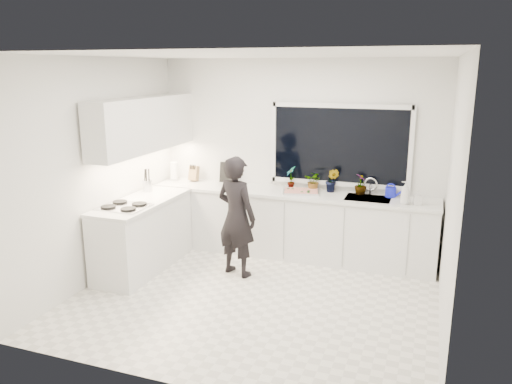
% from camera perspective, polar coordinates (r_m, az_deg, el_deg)
% --- Properties ---
extents(floor, '(4.00, 3.50, 0.02)m').
position_cam_1_polar(floor, '(5.87, -0.17, -12.07)').
color(floor, beige).
rests_on(floor, ground).
extents(wall_back, '(4.00, 0.02, 2.70)m').
position_cam_1_polar(wall_back, '(7.06, 4.70, 4.02)').
color(wall_back, white).
rests_on(wall_back, ground).
extents(wall_left, '(0.02, 3.50, 2.70)m').
position_cam_1_polar(wall_left, '(6.36, -17.47, 2.32)').
color(wall_left, white).
rests_on(wall_left, ground).
extents(wall_right, '(0.02, 3.50, 2.70)m').
position_cam_1_polar(wall_right, '(5.11, 21.54, -0.82)').
color(wall_right, white).
rests_on(wall_right, ground).
extents(ceiling, '(4.00, 3.50, 0.02)m').
position_cam_1_polar(ceiling, '(5.27, -0.19, 15.53)').
color(ceiling, white).
rests_on(ceiling, wall_back).
extents(window, '(1.80, 0.02, 1.00)m').
position_cam_1_polar(window, '(6.86, 9.52, 5.28)').
color(window, black).
rests_on(window, wall_back).
extents(base_cabinets_back, '(3.92, 0.58, 0.88)m').
position_cam_1_polar(base_cabinets_back, '(6.98, 3.89, -3.76)').
color(base_cabinets_back, white).
rests_on(base_cabinets_back, floor).
extents(base_cabinets_left, '(0.58, 1.60, 0.88)m').
position_cam_1_polar(base_cabinets_left, '(6.69, -12.76, -4.92)').
color(base_cabinets_left, white).
rests_on(base_cabinets_left, floor).
extents(countertop_back, '(3.94, 0.62, 0.04)m').
position_cam_1_polar(countertop_back, '(6.85, 3.93, -0.12)').
color(countertop_back, silver).
rests_on(countertop_back, base_cabinets_back).
extents(countertop_left, '(0.62, 1.60, 0.04)m').
position_cam_1_polar(countertop_left, '(6.55, -12.97, -1.11)').
color(countertop_left, silver).
rests_on(countertop_left, base_cabinets_left).
extents(upper_cabinets, '(0.34, 2.10, 0.70)m').
position_cam_1_polar(upper_cabinets, '(6.73, -12.68, 7.55)').
color(upper_cabinets, white).
rests_on(upper_cabinets, wall_left).
extents(sink, '(0.58, 0.42, 0.14)m').
position_cam_1_polar(sink, '(6.67, 12.66, -1.10)').
color(sink, silver).
rests_on(sink, countertop_back).
extents(faucet, '(0.03, 0.03, 0.22)m').
position_cam_1_polar(faucet, '(6.82, 12.95, 0.62)').
color(faucet, silver).
rests_on(faucet, countertop_back).
extents(stovetop, '(0.56, 0.48, 0.03)m').
position_cam_1_polar(stovetop, '(6.27, -14.85, -1.57)').
color(stovetop, black).
rests_on(stovetop, countertop_left).
extents(person, '(0.64, 0.51, 1.53)m').
position_cam_1_polar(person, '(6.24, -2.25, -2.81)').
color(person, black).
rests_on(person, floor).
extents(pizza_tray, '(0.56, 0.46, 0.03)m').
position_cam_1_polar(pizza_tray, '(6.78, 5.18, 0.01)').
color(pizza_tray, '#B7B7BB').
rests_on(pizza_tray, countertop_back).
extents(pizza, '(0.51, 0.41, 0.01)m').
position_cam_1_polar(pizza, '(6.78, 5.19, 0.15)').
color(pizza, '#D1481B').
rests_on(pizza, pizza_tray).
extents(watering_can, '(0.17, 0.17, 0.13)m').
position_cam_1_polar(watering_can, '(6.77, 15.13, -0.01)').
color(watering_can, '#161CD1').
rests_on(watering_can, countertop_back).
extents(paper_towel_roll, '(0.11, 0.11, 0.26)m').
position_cam_1_polar(paper_towel_roll, '(7.61, -9.35, 2.32)').
color(paper_towel_roll, silver).
rests_on(paper_towel_roll, countertop_back).
extents(knife_block, '(0.13, 0.10, 0.22)m').
position_cam_1_polar(knife_block, '(7.50, -7.11, 2.08)').
color(knife_block, '#996647').
rests_on(knife_block, countertop_back).
extents(utensil_crock, '(0.16, 0.16, 0.16)m').
position_cam_1_polar(utensil_crock, '(6.99, -12.29, 0.72)').
color(utensil_crock, silver).
rests_on(utensil_crock, countertop_left).
extents(picture_frame_large, '(0.22, 0.06, 0.28)m').
position_cam_1_polar(picture_frame_large, '(7.36, -2.99, 2.18)').
color(picture_frame_large, black).
rests_on(picture_frame_large, countertop_back).
extents(picture_frame_small, '(0.25, 0.03, 0.30)m').
position_cam_1_polar(picture_frame_small, '(7.37, -3.23, 2.27)').
color(picture_frame_small, black).
rests_on(picture_frame_small, countertop_back).
extents(herb_plants, '(1.15, 0.25, 0.33)m').
position_cam_1_polar(herb_plants, '(6.87, 7.65, 1.27)').
color(herb_plants, '#26662D').
rests_on(herb_plants, countertop_back).
extents(soap_bottles, '(0.28, 0.16, 0.29)m').
position_cam_1_polar(soap_bottles, '(6.44, 17.05, -0.24)').
color(soap_bottles, '#D8BF66').
rests_on(soap_bottles, countertop_back).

